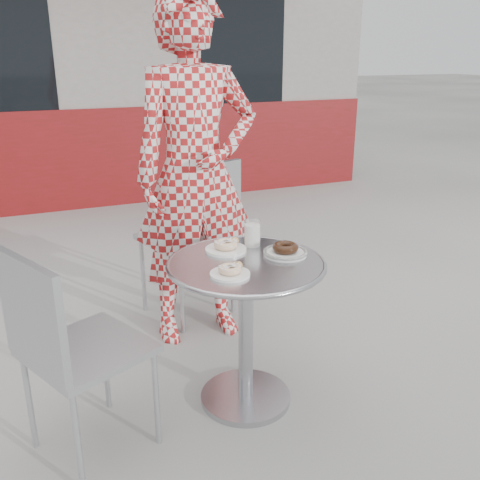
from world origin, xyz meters
name	(u,v)px	position (x,y,z in m)	size (l,w,h in m)	color
ground	(246,398)	(0.00, 0.00, 0.00)	(60.00, 60.00, 0.00)	#A6A39E
storefront	(73,55)	(0.00, 5.56, 1.49)	(6.02, 4.55, 3.00)	gray
bistro_table	(246,298)	(-0.01, 0.00, 0.52)	(0.68, 0.68, 0.69)	silver
chair_far	(189,268)	(0.03, 0.95, 0.29)	(0.58, 0.59, 0.95)	#B2B5BA
chair_left	(89,390)	(-0.70, -0.05, 0.27)	(0.55, 0.55, 0.87)	#B2B5BA
seated_person	(196,174)	(0.01, 0.70, 0.92)	(0.67, 0.44, 1.84)	#A2181A
plate_far	(226,246)	(-0.03, 0.16, 0.71)	(0.18, 0.18, 0.05)	white
plate_near	(230,271)	(-0.12, -0.11, 0.70)	(0.16, 0.16, 0.04)	white
plate_checker	(285,251)	(0.19, 0.01, 0.70)	(0.20, 0.20, 0.05)	white
milk_cup	(252,234)	(0.10, 0.17, 0.74)	(0.08, 0.08, 0.12)	white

